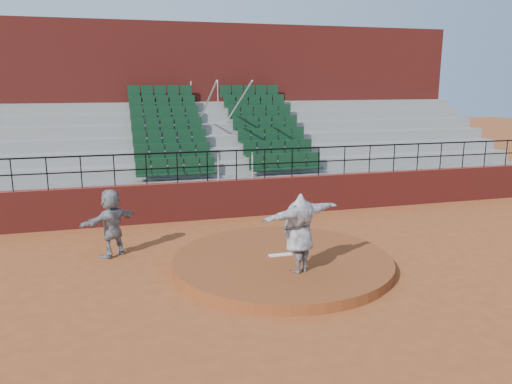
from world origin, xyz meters
TOP-DOWN VIEW (x-y plane):
  - ground at (0.00, 0.00)m, footprint 90.00×90.00m
  - pitchers_mound at (0.00, 0.00)m, footprint 5.50×5.50m
  - pitching_rubber at (0.00, 0.15)m, footprint 0.60×0.15m
  - boundary_wall at (0.00, 5.00)m, footprint 24.00×0.30m
  - wall_railing at (0.00, 5.00)m, footprint 24.04×0.05m
  - seating_deck at (0.00, 8.65)m, footprint 24.00×5.97m
  - press_box_facade at (0.00, 12.60)m, footprint 24.00×3.00m
  - pitcher at (0.05, -1.01)m, footprint 2.35×1.49m
  - fielder at (-4.11, 2.00)m, footprint 1.67×1.48m

SIDE VIEW (x-z plane):
  - ground at x=0.00m, z-range 0.00..0.00m
  - pitchers_mound at x=0.00m, z-range 0.00..0.25m
  - pitching_rubber at x=0.00m, z-range 0.25..0.28m
  - boundary_wall at x=0.00m, z-range 0.00..1.30m
  - fielder at x=-4.11m, z-range 0.00..1.83m
  - pitcher at x=0.05m, z-range 0.25..2.11m
  - seating_deck at x=0.00m, z-range -0.88..3.75m
  - wall_railing at x=0.00m, z-range 1.52..2.54m
  - press_box_facade at x=0.00m, z-range 0.00..7.10m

